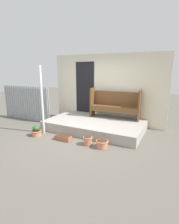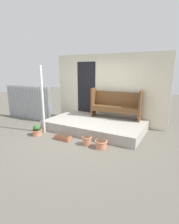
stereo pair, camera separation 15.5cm
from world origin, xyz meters
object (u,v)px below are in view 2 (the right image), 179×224
object	(u,v)px
bench	(116,103)
flower_pot_middle	(87,140)
planter_box_rect	(63,138)
support_post	(43,100)
flower_pot_left	(37,131)
flower_pot_right	(101,144)

from	to	relation	value
bench	flower_pot_middle	size ratio (longest dim) A/B	6.68
flower_pot_middle	planter_box_rect	xyz separation A→B (m)	(-0.81, -0.03, -0.06)
bench	planter_box_rect	distance (m)	2.29
support_post	flower_pot_left	xyz separation A→B (m)	(-0.03, -0.31, -0.94)
flower_pot_left	flower_pot_middle	world-z (taller)	flower_pot_left
bench	planter_box_rect	world-z (taller)	bench
support_post	flower_pot_right	xyz separation A→B (m)	(2.16, -0.19, -0.96)
bench	flower_pot_right	size ratio (longest dim) A/B	5.25
flower_pot_right	planter_box_rect	distance (m)	1.23
flower_pot_left	planter_box_rect	distance (m)	0.96
flower_pot_left	planter_box_rect	world-z (taller)	flower_pot_left
bench	planter_box_rect	bearing A→B (deg)	-118.95
flower_pot_middle	planter_box_rect	size ratio (longest dim) A/B	0.54
support_post	flower_pot_right	distance (m)	2.37
flower_pot_right	planter_box_rect	world-z (taller)	flower_pot_right
bench	flower_pot_middle	distance (m)	2.05
bench	support_post	bearing A→B (deg)	-140.82
flower_pot_right	flower_pot_left	bearing A→B (deg)	-176.65
flower_pot_right	planter_box_rect	bearing A→B (deg)	-178.08
support_post	flower_pot_middle	xyz separation A→B (m)	(1.74, -0.20, -0.95)
support_post	flower_pot_right	world-z (taller)	support_post
flower_pot_right	support_post	bearing A→B (deg)	175.06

